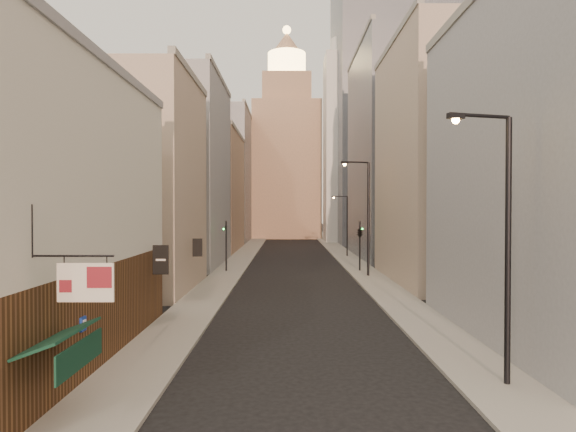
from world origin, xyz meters
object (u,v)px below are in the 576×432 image
object	(u,v)px
streetlamp_mid	(366,211)
traffic_light_left	(226,235)
streetlamp_far	(346,222)
traffic_light_right	(360,231)
clock_tower	(287,154)
streetlamp_near	(502,233)
white_tower	(346,141)

from	to	relation	value
streetlamp_mid	traffic_light_left	distance (m)	13.57
streetlamp_mid	streetlamp_far	bearing A→B (deg)	73.95
streetlamp_far	traffic_light_right	distance (m)	14.22
clock_tower	traffic_light_right	distance (m)	57.81
streetlamp_mid	streetlamp_far	distance (m)	17.82
streetlamp_near	streetlamp_far	size ratio (longest dim) A/B	1.21
white_tower	streetlamp_near	bearing A→B (deg)	-92.72
streetlamp_near	traffic_light_right	xyz separation A→B (m)	(-0.34, 30.27, -1.43)
white_tower	traffic_light_right	bearing A→B (deg)	-95.16
white_tower	traffic_light_right	world-z (taller)	white_tower
streetlamp_mid	traffic_light_right	distance (m)	4.07
streetlamp_far	white_tower	bearing A→B (deg)	83.88
white_tower	streetlamp_far	world-z (taller)	white_tower
traffic_light_left	traffic_light_right	xyz separation A→B (m)	(13.00, 0.36, 0.37)
white_tower	streetlamp_near	size ratio (longest dim) A/B	4.40
clock_tower	streetlamp_near	world-z (taller)	clock_tower
streetlamp_near	streetlamp_far	world-z (taller)	streetlamp_near
clock_tower	streetlamp_near	size ratio (longest dim) A/B	4.76
streetlamp_far	traffic_light_right	world-z (taller)	streetlamp_far
streetlamp_far	traffic_light_right	bearing A→B (deg)	-90.29
streetlamp_far	traffic_light_left	bearing A→B (deg)	-131.43
streetlamp_mid	streetlamp_far	size ratio (longest dim) A/B	1.34
streetlamp_near	traffic_light_right	world-z (taller)	streetlamp_near
traffic_light_right	streetlamp_near	bearing A→B (deg)	97.03
traffic_light_left	traffic_light_right	world-z (taller)	traffic_light_right
white_tower	streetlamp_mid	world-z (taller)	white_tower
clock_tower	traffic_light_left	size ratio (longest dim) A/B	8.98
clock_tower	traffic_light_left	xyz separation A→B (m)	(-5.76, -56.06, -14.05)
white_tower	streetlamp_near	distance (m)	73.25
traffic_light_right	traffic_light_left	bearing A→B (deg)	7.97
clock_tower	white_tower	bearing A→B (deg)	-51.84
white_tower	traffic_light_left	bearing A→B (deg)	-111.73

